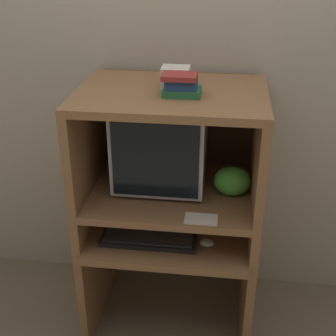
% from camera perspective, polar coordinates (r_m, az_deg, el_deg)
% --- Properties ---
extents(wall_back, '(6.00, 0.06, 2.60)m').
position_cam_1_polar(wall_back, '(2.48, 1.54, 11.83)').
color(wall_back, '#B2A893').
rests_on(wall_back, ground_plane).
extents(desk_base, '(0.85, 0.68, 0.61)m').
position_cam_1_polar(desk_base, '(2.51, 0.27, -11.53)').
color(desk_base, brown).
rests_on(desk_base, ground_plane).
extents(desk_monitor_shelf, '(0.85, 0.65, 0.20)m').
position_cam_1_polar(desk_monitor_shelf, '(2.33, 0.41, -3.52)').
color(desk_monitor_shelf, brown).
rests_on(desk_monitor_shelf, desk_base).
extents(hutch_upper, '(0.85, 0.65, 0.50)m').
position_cam_1_polar(hutch_upper, '(2.19, 0.54, 5.60)').
color(hutch_upper, brown).
rests_on(hutch_upper, desk_monitor_shelf).
extents(crt_monitor, '(0.43, 0.44, 0.41)m').
position_cam_1_polar(crt_monitor, '(2.28, -0.76, 3.12)').
color(crt_monitor, '#B2B2B7').
rests_on(crt_monitor, desk_monitor_shelf).
extents(keyboard, '(0.46, 0.17, 0.03)m').
position_cam_1_polar(keyboard, '(2.28, -2.38, -8.57)').
color(keyboard, black).
rests_on(keyboard, desk_base).
extents(mouse, '(0.07, 0.05, 0.03)m').
position_cam_1_polar(mouse, '(2.25, 4.76, -9.11)').
color(mouse, '#B7B7B7').
rests_on(mouse, desk_base).
extents(snack_bag, '(0.17, 0.13, 0.14)m').
position_cam_1_polar(snack_bag, '(2.24, 7.82, -1.59)').
color(snack_bag, green).
rests_on(snack_bag, desk_monitor_shelf).
extents(book_stack, '(0.17, 0.13, 0.10)m').
position_cam_1_polar(book_stack, '(2.03, 1.62, 10.06)').
color(book_stack, '#236638').
rests_on(book_stack, hutch_upper).
extents(paper_card, '(0.14, 0.09, 0.00)m').
position_cam_1_polar(paper_card, '(2.07, 4.05, -6.22)').
color(paper_card, beige).
rests_on(paper_card, desk_monitor_shelf).
extents(storage_box, '(0.13, 0.11, 0.09)m').
position_cam_1_polar(storage_box, '(2.16, 0.93, 11.07)').
color(storage_box, beige).
rests_on(storage_box, hutch_upper).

